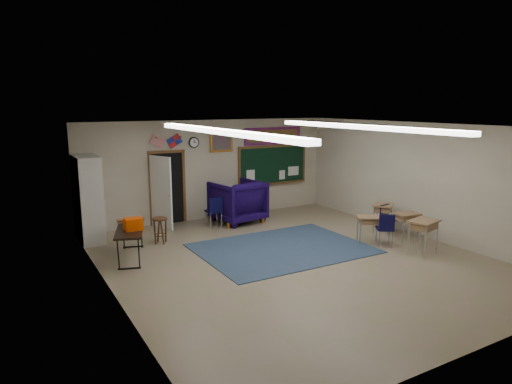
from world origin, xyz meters
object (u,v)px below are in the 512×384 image
wingback_armchair (238,201)px  student_desk_front_left (369,228)px  student_desk_front_right (383,216)px  folding_table (131,241)px  wooden_stool (160,230)px

wingback_armchair → student_desk_front_left: (1.87, -3.54, -0.23)m
wingback_armchair → student_desk_front_right: 4.18m
wingback_armchair → student_desk_front_right: (2.96, -2.94, -0.19)m
student_desk_front_left → student_desk_front_right: student_desk_front_right is taller
wingback_armchair → folding_table: size_ratio=0.75×
student_desk_front_left → student_desk_front_right: bearing=59.8°
student_desk_front_left → wooden_stool: 5.26m
student_desk_front_left → folding_table: (-5.50, 1.87, 0.00)m
wingback_armchair → student_desk_front_left: wingback_armchair is taller
student_desk_front_left → folding_table: folding_table is taller
student_desk_front_right → student_desk_front_left: bearing=172.2°
student_desk_front_right → wingback_armchair: bearing=98.6°
wooden_stool → wingback_armchair: bearing=19.0°
student_desk_front_right → wooden_stool: bearing=123.7°
wooden_stool → student_desk_front_left: bearing=-29.8°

